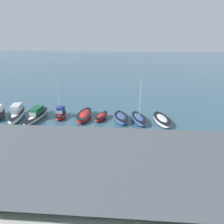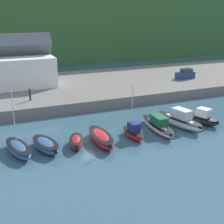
# 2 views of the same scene
# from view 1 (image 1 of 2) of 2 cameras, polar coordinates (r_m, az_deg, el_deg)

# --- Properties ---
(ground_plane) EXTENTS (320.00, 320.00, 0.00)m
(ground_plane) POSITION_cam_1_polar(r_m,az_deg,el_deg) (39.17, -6.59, -2.99)
(ground_plane) COLOR #385B70
(moored_boat_0) EXTENTS (3.50, 7.04, 1.09)m
(moored_boat_0) POSITION_cam_1_polar(r_m,az_deg,el_deg) (39.89, 12.86, -2.04)
(moored_boat_0) COLOR white
(moored_boat_0) RESTS_ON ground_plane
(moored_boat_1) EXTENTS (3.38, 6.61, 7.89)m
(moored_boat_1) POSITION_cam_1_polar(r_m,az_deg,el_deg) (39.50, 6.96, -1.80)
(moored_boat_1) COLOR #33568E
(moored_boat_1) RESTS_ON ground_plane
(moored_boat_2) EXTENTS (3.49, 6.09, 1.19)m
(moored_boat_2) POSITION_cam_1_polar(r_m,az_deg,el_deg) (39.67, 2.39, -1.57)
(moored_boat_2) COLOR #33568E
(moored_boat_2) RESTS_ON ground_plane
(moored_boat_3) EXTENTS (2.93, 4.69, 1.09)m
(moored_boat_3) POSITION_cam_1_polar(r_m,az_deg,el_deg) (40.33, -2.88, -1.29)
(moored_boat_3) COLOR red
(moored_boat_3) RESTS_ON ground_plane
(moored_boat_4) EXTENTS (2.58, 7.27, 1.27)m
(moored_boat_4) POSITION_cam_1_polar(r_m,az_deg,el_deg) (41.02, -7.26, -0.93)
(moored_boat_4) COLOR red
(moored_boat_4) RESTS_ON ground_plane
(moored_boat_5) EXTENTS (1.88, 4.64, 7.05)m
(moored_boat_5) POSITION_cam_1_polar(r_m,az_deg,el_deg) (42.21, -13.24, -0.54)
(moored_boat_5) COLOR red
(moored_boat_5) RESTS_ON ground_plane
(moored_boat_6) EXTENTS (2.82, 8.73, 2.24)m
(moored_boat_6) POSITION_cam_1_polar(r_m,az_deg,el_deg) (42.83, -19.16, -0.82)
(moored_boat_6) COLOR white
(moored_boat_6) RESTS_ON ground_plane
(moored_boat_7) EXTENTS (3.86, 8.50, 2.72)m
(moored_boat_7) POSITION_cam_1_polar(r_m,az_deg,el_deg) (44.28, -23.58, -0.46)
(moored_boat_7) COLOR white
(moored_boat_7) RESTS_ON ground_plane
(person_on_quay) EXTENTS (0.40, 0.40, 2.14)m
(person_on_quay) POSITION_cam_1_polar(r_m,az_deg,el_deg) (24.00, -1.28, -10.97)
(person_on_quay) COLOR #232838
(person_on_quay) RESTS_ON quay_promenade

